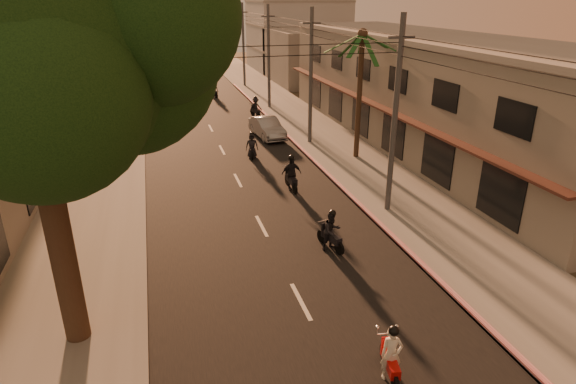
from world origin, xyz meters
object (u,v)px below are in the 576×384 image
Objects in this scene: broadleaf_tree at (40,47)px; scooter_far_c at (214,89)px; scooter_mid_a at (332,231)px; scooter_red at (391,355)px; scooter_far_a at (252,146)px; scooter_far_b at (256,108)px; parked_car at (267,128)px; scooter_mid_b at (291,174)px; palm_tree at (362,41)px.

broadleaf_tree is 6.86× the size of scooter_far_c.
scooter_mid_a is (8.89, 3.04, -7.68)m from broadleaf_tree.
scooter_red is at bearing -113.59° from scooter_mid_a.
scooter_far_b reaches higher than scooter_far_a.
broadleaf_tree is at bearing -118.31° from scooter_far_c.
scooter_red is (7.89, -4.13, -7.72)m from broadleaf_tree.
parked_car is at bearing -98.96° from scooter_far_c.
scooter_far_b is at bearing 83.14° from scooter_mid_b.
scooter_mid_a reaches higher than scooter_far_a.
scooter_far_a is 20.54m from scooter_far_c.
scooter_far_a is 4.85m from parked_car.
palm_tree is (14.61, 13.86, -1.33)m from broadleaf_tree.
broadleaf_tree reaches higher than scooter_far_b.
scooter_red is 0.94× the size of scooter_far_b.
scooter_mid_b reaches higher than parked_car.
parked_car is at bearing 62.94° from broadleaf_tree.
broadleaf_tree reaches higher than scooter_far_a.
scooter_far_c is at bearing 89.74° from parked_car.
scooter_mid_b is at bearing -102.67° from parked_car.
scooter_far_c is (0.68, 40.39, 0.05)m from scooter_red.
scooter_far_c is (0.34, 20.54, 0.03)m from scooter_far_a.
scooter_far_c reaches higher than scooter_far_a.
palm_tree reaches higher than parked_car.
parked_car is at bearing -107.55° from scooter_far_b.
scooter_mid_b reaches higher than scooter_far_b.
parked_car is at bearing 75.69° from scooter_far_a.
scooter_mid_a is 12.70m from scooter_far_a.
palm_tree reaches higher than scooter_red.
broadleaf_tree is 1.48× the size of palm_tree.
parked_car is (1.39, 17.09, -0.07)m from scooter_mid_a.
scooter_far_b reaches higher than scooter_far_c.
broadleaf_tree is 6.09× the size of scooter_mid_b.
palm_tree is 20.23m from scooter_red.
broadleaf_tree is at bearing -123.37° from parked_car.
broadleaf_tree is 23.90m from parked_car.
scooter_far_a reaches higher than parked_car.
scooter_far_b is (10.81, 26.54, -7.65)m from broadleaf_tree.
broadleaf_tree is 7.05× the size of scooter_far_a.
scooter_mid_b is at bearing 46.86° from broadleaf_tree.
palm_tree is at bearing 43.48° from broadleaf_tree.
scooter_far_c is (-1.71, 16.14, 0.07)m from parked_car.
broadleaf_tree reaches higher than scooter_mid_b.
scooter_far_b is at bearing 106.68° from palm_tree.
scooter_far_c reaches higher than scooter_red.
broadleaf_tree is at bearing -176.77° from scooter_mid_a.
broadleaf_tree is at bearing -136.52° from palm_tree.
palm_tree reaches higher than scooter_mid_b.
scooter_far_a is 0.95× the size of scooter_far_b.
palm_tree is 9.21m from scooter_far_a.
palm_tree is 4.13× the size of scooter_mid_b.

